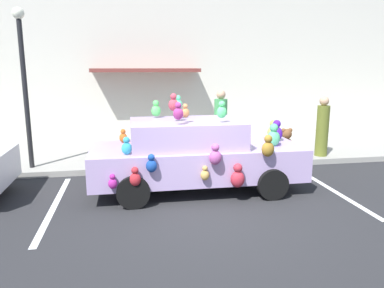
{
  "coord_description": "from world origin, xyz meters",
  "views": [
    {
      "loc": [
        -1.44,
        -6.23,
        2.67
      ],
      "look_at": [
        0.02,
        2.12,
        0.9
      ],
      "focal_mm": 34.79,
      "sensor_mm": 36.0,
      "label": 1
    }
  ],
  "objects_px": {
    "pedestrian_near_shopfront": "(322,128)",
    "pedestrian_walking_past": "(221,125)",
    "teddy_bear_on_sidewalk": "(286,143)",
    "plush_covered_car": "(195,154)",
    "street_lamp_post": "(24,72)"
  },
  "relations": [
    {
      "from": "street_lamp_post",
      "to": "pedestrian_walking_past",
      "type": "relative_size",
      "value": 2.08
    },
    {
      "from": "street_lamp_post",
      "to": "pedestrian_walking_past",
      "type": "bearing_deg",
      "value": 6.36
    },
    {
      "from": "plush_covered_car",
      "to": "teddy_bear_on_sidewalk",
      "type": "relative_size",
      "value": 5.66
    },
    {
      "from": "street_lamp_post",
      "to": "pedestrian_near_shopfront",
      "type": "distance_m",
      "value": 8.06
    },
    {
      "from": "pedestrian_walking_past",
      "to": "plush_covered_car",
      "type": "bearing_deg",
      "value": -115.5
    },
    {
      "from": "plush_covered_car",
      "to": "pedestrian_walking_past",
      "type": "distance_m",
      "value": 2.84
    },
    {
      "from": "street_lamp_post",
      "to": "pedestrian_near_shopfront",
      "type": "xyz_separation_m",
      "value": [
        7.91,
        -0.08,
        -1.58
      ]
    },
    {
      "from": "pedestrian_near_shopfront",
      "to": "pedestrian_walking_past",
      "type": "bearing_deg",
      "value": 167.11
    },
    {
      "from": "plush_covered_car",
      "to": "street_lamp_post",
      "type": "xyz_separation_m",
      "value": [
        -3.86,
        1.99,
        1.73
      ]
    },
    {
      "from": "plush_covered_car",
      "to": "street_lamp_post",
      "type": "bearing_deg",
      "value": 152.75
    },
    {
      "from": "plush_covered_car",
      "to": "teddy_bear_on_sidewalk",
      "type": "distance_m",
      "value": 3.7
    },
    {
      "from": "teddy_bear_on_sidewalk",
      "to": "pedestrian_walking_past",
      "type": "distance_m",
      "value": 1.96
    },
    {
      "from": "pedestrian_walking_past",
      "to": "street_lamp_post",
      "type": "bearing_deg",
      "value": -173.64
    },
    {
      "from": "pedestrian_near_shopfront",
      "to": "plush_covered_car",
      "type": "bearing_deg",
      "value": -154.72
    },
    {
      "from": "teddy_bear_on_sidewalk",
      "to": "pedestrian_near_shopfront",
      "type": "xyz_separation_m",
      "value": [
        1.0,
        -0.17,
        0.43
      ]
    }
  ]
}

